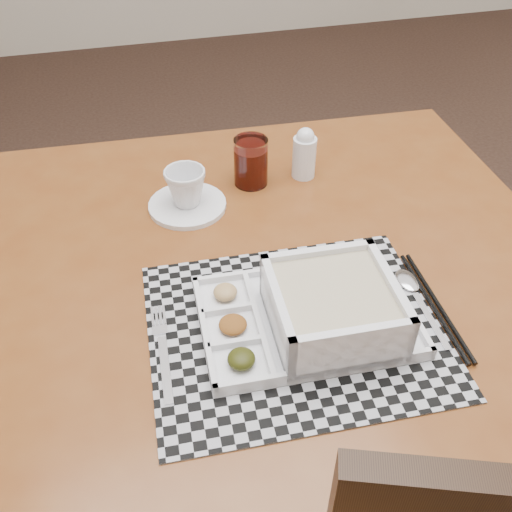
# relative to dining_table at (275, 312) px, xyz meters

# --- Properties ---
(floor) EXTENTS (5.00, 5.00, 0.00)m
(floor) POSITION_rel_dining_table_xyz_m (0.64, 0.78, -0.70)
(floor) COLOR black
(floor) RESTS_ON ground
(dining_table) EXTENTS (1.10, 1.10, 0.78)m
(dining_table) POSITION_rel_dining_table_xyz_m (0.00, 0.00, 0.00)
(dining_table) COLOR #5D2C11
(dining_table) RESTS_ON ground
(placemat) EXTENTS (0.46, 0.39, 0.00)m
(placemat) POSITION_rel_dining_table_xyz_m (-0.00, -0.12, 0.08)
(placemat) COLOR #999AA1
(placemat) RESTS_ON dining_table
(serving_tray) EXTENTS (0.33, 0.24, 0.09)m
(serving_tray) POSITION_rel_dining_table_xyz_m (0.03, -0.13, 0.12)
(serving_tray) COLOR silver
(serving_tray) RESTS_ON placemat
(fork) EXTENTS (0.03, 0.19, 0.00)m
(fork) POSITION_rel_dining_table_xyz_m (-0.21, -0.11, 0.08)
(fork) COLOR silver
(fork) RESTS_ON placemat
(spoon) EXTENTS (0.04, 0.18, 0.01)m
(spoon) POSITION_rel_dining_table_xyz_m (0.20, -0.08, 0.09)
(spoon) COLOR silver
(spoon) RESTS_ON placemat
(chopsticks) EXTENTS (0.03, 0.24, 0.01)m
(chopsticks) POSITION_rel_dining_table_xyz_m (0.22, -0.13, 0.09)
(chopsticks) COLOR black
(chopsticks) RESTS_ON placemat
(saucer) EXTENTS (0.15, 0.15, 0.01)m
(saucer) POSITION_rel_dining_table_xyz_m (-0.11, 0.24, 0.09)
(saucer) COLOR silver
(saucer) RESTS_ON dining_table
(cup) EXTENTS (0.10, 0.10, 0.07)m
(cup) POSITION_rel_dining_table_xyz_m (-0.11, 0.24, 0.13)
(cup) COLOR silver
(cup) RESTS_ON saucer
(juice_glass) EXTENTS (0.07, 0.07, 0.10)m
(juice_glass) POSITION_rel_dining_table_xyz_m (0.03, 0.29, 0.13)
(juice_glass) COLOR white
(juice_glass) RESTS_ON dining_table
(creamer_bottle) EXTENTS (0.05, 0.05, 0.11)m
(creamer_bottle) POSITION_rel_dining_table_xyz_m (0.14, 0.29, 0.13)
(creamer_bottle) COLOR silver
(creamer_bottle) RESTS_ON dining_table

